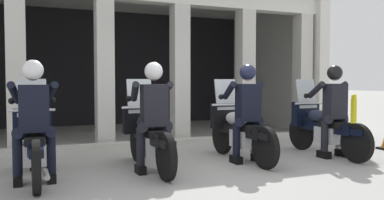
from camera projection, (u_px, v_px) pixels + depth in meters
ground_plane at (145, 140)px, 9.08m from camera, size 80.00×80.00×0.00m
station_building at (119, 47)px, 10.63m from camera, size 9.32×4.64×3.56m
kerb_strip at (151, 143)px, 8.17m from camera, size 8.82×0.24×0.12m
motorcycle_far_left at (34, 142)px, 5.45m from camera, size 0.62×2.04×1.35m
police_officer_far_left at (34, 111)px, 5.17m from camera, size 0.63×0.61×1.58m
motorcycle_center_left at (148, 135)px, 6.10m from camera, size 0.62×2.04×1.35m
police_officer_center_left at (153, 107)px, 5.81m from camera, size 0.63×0.61×1.58m
motorcycle_center_right at (238, 130)px, 6.81m from camera, size 0.62×2.04×1.35m
police_officer_center_right at (247, 104)px, 6.53m from camera, size 0.63×0.61×1.58m
motorcycle_far_right at (322, 127)px, 7.26m from camera, size 0.62×2.04×1.35m
police_officer_far_right at (334, 103)px, 6.98m from camera, size 0.63×0.61×1.58m
bollard_kerbside at (354, 115)px, 9.69m from camera, size 0.14×0.14×1.01m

